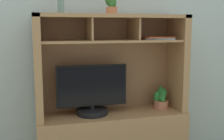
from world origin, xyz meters
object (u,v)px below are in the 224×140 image
object	(u,v)px
tv_monitor	(92,94)
potted_orchid	(161,100)
media_console	(112,120)
magazine_stack_left	(157,38)
potted_succulent	(111,4)
diffuser_bottle	(61,5)

from	to	relation	value
tv_monitor	potted_orchid	distance (m)	0.67
media_console	tv_monitor	distance (m)	0.31
magazine_stack_left	potted_succulent	xyz separation A→B (m)	(-0.41, 0.06, 0.29)
potted_orchid	diffuser_bottle	bearing A→B (deg)	-179.64
tv_monitor	potted_orchid	size ratio (longest dim) A/B	2.94
tv_monitor	potted_orchid	bearing A→B (deg)	1.70
tv_monitor	diffuser_bottle	bearing A→B (deg)	176.80
tv_monitor	magazine_stack_left	world-z (taller)	magazine_stack_left
media_console	potted_orchid	xyz separation A→B (m)	(0.48, 0.01, 0.16)
magazine_stack_left	diffuser_bottle	xyz separation A→B (m)	(-0.83, 0.05, 0.27)
media_console	tv_monitor	xyz separation A→B (m)	(-0.18, -0.01, 0.25)
tv_monitor	magazine_stack_left	xyz separation A→B (m)	(0.58, -0.03, 0.48)
tv_monitor	potted_succulent	xyz separation A→B (m)	(0.18, 0.02, 0.77)
diffuser_bottle	potted_succulent	size ratio (longest dim) A/B	1.70
diffuser_bottle	potted_succulent	bearing A→B (deg)	1.09
media_console	potted_succulent	distance (m)	1.03
potted_orchid	potted_succulent	bearing A→B (deg)	179.73
media_console	potted_succulent	xyz separation A→B (m)	(-0.00, 0.01, 1.03)
potted_orchid	potted_succulent	xyz separation A→B (m)	(-0.48, 0.00, 0.87)
magazine_stack_left	potted_succulent	size ratio (longest dim) A/B	1.57
diffuser_bottle	tv_monitor	bearing A→B (deg)	-3.20
media_console	potted_succulent	world-z (taller)	potted_succulent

